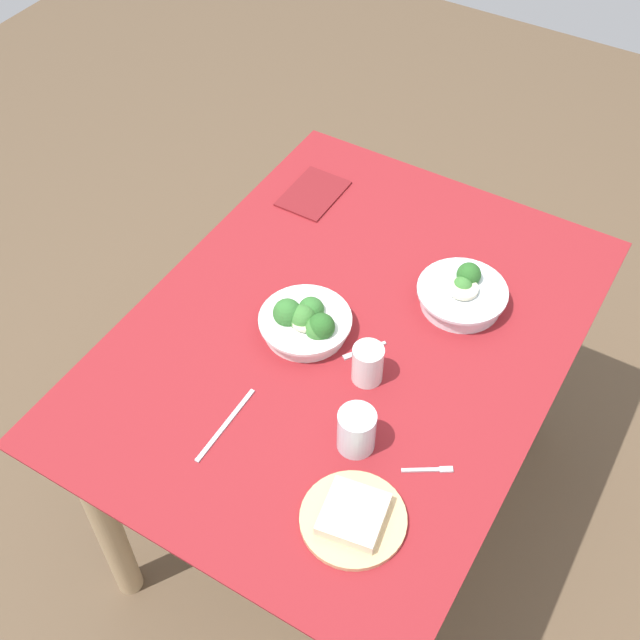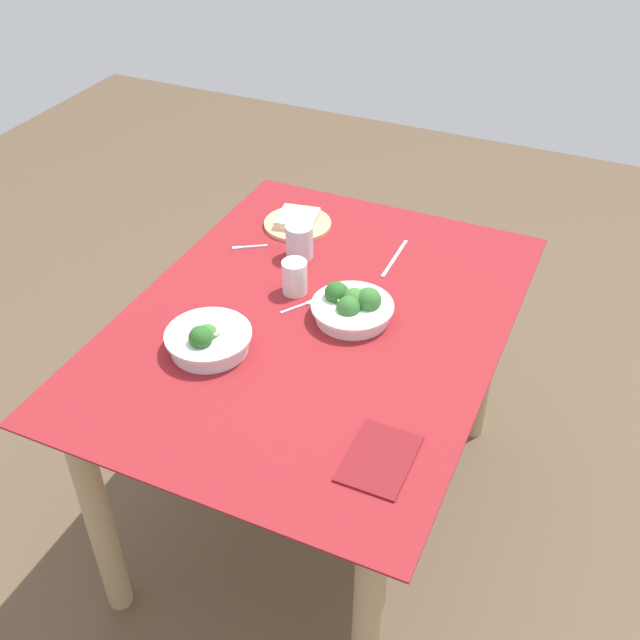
{
  "view_description": "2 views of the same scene",
  "coord_description": "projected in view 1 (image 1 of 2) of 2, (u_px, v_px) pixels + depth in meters",
  "views": [
    {
      "loc": [
        1.1,
        0.58,
        2.22
      ],
      "look_at": [
        0.02,
        -0.06,
        0.8
      ],
      "focal_mm": 45.67,
      "sensor_mm": 36.0,
      "label": 1
    },
    {
      "loc": [
        -1.44,
        -0.66,
        2.0
      ],
      "look_at": [
        -0.04,
        -0.03,
        0.8
      ],
      "focal_mm": 42.73,
      "sensor_mm": 36.0,
      "label": 2
    }
  ],
  "objects": [
    {
      "name": "dining_table",
      "position": [
        346.0,
        366.0,
        2.0
      ],
      "size": [
        1.29,
        0.97,
        0.77
      ],
      "color": "maroon",
      "rests_on": "ground_plane"
    },
    {
      "name": "fork_by_near_bowl",
      "position": [
        430.0,
        470.0,
        1.66
      ],
      "size": [
        0.07,
        0.1,
        0.0
      ],
      "rotation": [
        0.0,
        0.0,
        2.14
      ],
      "color": "#B7B7BC",
      "rests_on": "dining_table"
    },
    {
      "name": "ground_plane",
      "position": [
        341.0,
        498.0,
        2.48
      ],
      "size": [
        6.0,
        6.0,
        0.0
      ],
      "primitive_type": "plane",
      "color": "brown"
    },
    {
      "name": "table_knife_left",
      "position": [
        226.0,
        425.0,
        1.73
      ],
      "size": [
        0.21,
        0.01,
        0.0
      ],
      "primitive_type": "cube",
      "rotation": [
        0.0,
        0.0,
        0.01
      ],
      "color": "#B7B7BC",
      "rests_on": "dining_table"
    },
    {
      "name": "bread_side_plate",
      "position": [
        353.0,
        517.0,
        1.58
      ],
      "size": [
        0.21,
        0.21,
        0.04
      ],
      "color": "#D6B27A",
      "rests_on": "dining_table"
    },
    {
      "name": "broccoli_bowl_far",
      "position": [
        462.0,
        294.0,
        1.95
      ],
      "size": [
        0.22,
        0.22,
        0.1
      ],
      "color": "white",
      "rests_on": "dining_table"
    },
    {
      "name": "fork_by_far_bowl",
      "position": [
        362.0,
        351.0,
        1.87
      ],
      "size": [
        0.1,
        0.07,
        0.0
      ],
      "rotation": [
        0.0,
        0.0,
        5.68
      ],
      "color": "#B7B7BC",
      "rests_on": "dining_table"
    },
    {
      "name": "broccoli_bowl_near",
      "position": [
        306.0,
        322.0,
        1.88
      ],
      "size": [
        0.22,
        0.22,
        0.09
      ],
      "color": "white",
      "rests_on": "dining_table"
    },
    {
      "name": "water_glass_center",
      "position": [
        368.0,
        364.0,
        1.78
      ],
      "size": [
        0.07,
        0.07,
        0.1
      ],
      "primitive_type": "cylinder",
      "color": "silver",
      "rests_on": "dining_table"
    },
    {
      "name": "napkin_folded_upper",
      "position": [
        313.0,
        193.0,
        2.24
      ],
      "size": [
        0.19,
        0.14,
        0.01
      ],
      "primitive_type": "cube",
      "rotation": [
        0.0,
        0.0,
        0.0
      ],
      "color": "maroon",
      "rests_on": "dining_table"
    },
    {
      "name": "water_glass_side",
      "position": [
        356.0,
        430.0,
        1.66
      ],
      "size": [
        0.08,
        0.08,
        0.1
      ],
      "primitive_type": "cylinder",
      "color": "silver",
      "rests_on": "dining_table"
    }
  ]
}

